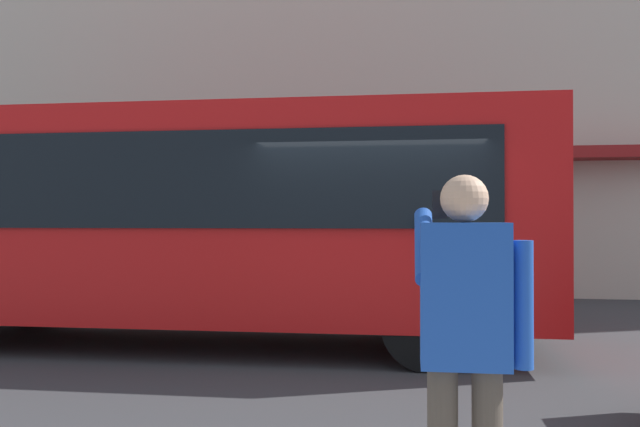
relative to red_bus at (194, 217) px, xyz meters
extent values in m
plane|color=#38383A|center=(-2.41, 0.50, -1.68)|extent=(60.00, 60.00, 0.00)
cube|color=beige|center=(-2.41, -6.30, 4.32)|extent=(28.00, 0.80, 12.00)
cube|color=maroon|center=(-5.91, -5.70, 1.32)|extent=(4.40, 1.10, 0.24)
cube|color=red|center=(-0.02, -0.01, 0.02)|extent=(9.00, 2.50, 2.60)
cube|color=black|center=(-0.02, 1.25, 0.42)|extent=(7.60, 0.06, 1.10)
cylinder|color=black|center=(2.98, -1.11, -1.18)|extent=(1.00, 0.28, 1.00)
cylinder|color=black|center=(-3.02, -1.11, -1.18)|extent=(1.00, 0.28, 1.00)
cylinder|color=black|center=(-3.02, 1.09, -1.18)|extent=(1.00, 0.28, 1.00)
cube|color=#1E4CAD|center=(-3.09, 5.25, -0.38)|extent=(0.40, 0.24, 0.66)
sphere|color=#D8A884|center=(-3.09, 5.25, 0.06)|extent=(0.22, 0.22, 0.22)
cylinder|color=#1E4CAD|center=(-3.35, 5.25, -0.42)|extent=(0.09, 0.09, 0.58)
cylinder|color=#1E4CAD|center=(-2.91, 5.09, -0.16)|extent=(0.09, 0.48, 0.37)
cube|color=black|center=(-2.99, 4.95, 0.04)|extent=(0.07, 0.01, 0.14)
camera|label=1|loc=(-2.85, 8.30, -0.04)|focal=36.60mm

